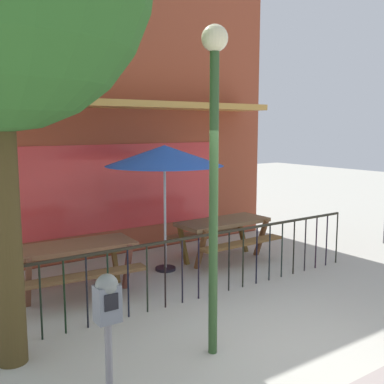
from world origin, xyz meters
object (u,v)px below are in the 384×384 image
Objects in this scene: picnic_table_right at (223,229)px; patio_umbrella at (164,156)px; street_lamp at (214,143)px; picnic_table_left at (75,255)px; parking_meter_far at (108,317)px.

patio_umbrella reaches higher than picnic_table_right.
picnic_table_right is 4.07m from street_lamp.
picnic_table_right is 1.90m from patio_umbrella.
picnic_table_left is 3.26m from street_lamp.
picnic_table_left is at bearing -177.64° from picnic_table_right.
patio_umbrella is 4.74m from parking_meter_far.
street_lamp is (0.60, -2.67, 1.76)m from picnic_table_left.
parking_meter_far reaches higher than picnic_table_left.
patio_umbrella is 1.52× the size of parking_meter_far.
parking_meter_far is at bearing -152.41° from street_lamp.
picnic_table_left is at bearing 73.45° from parking_meter_far.
picnic_table_right is at bearing 2.36° from picnic_table_left.
picnic_table_right is 0.51× the size of street_lamp.
parking_meter_far is (-1.05, -3.53, 0.52)m from picnic_table_left.
parking_meter_far is at bearing -106.55° from picnic_table_left.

